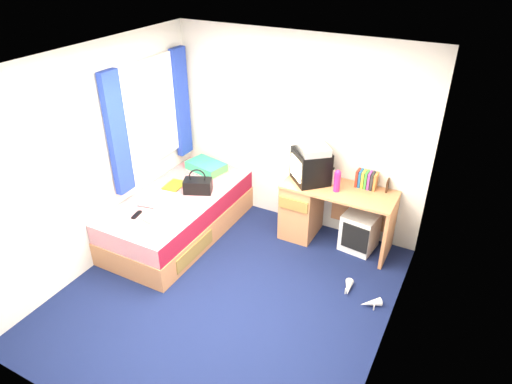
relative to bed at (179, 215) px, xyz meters
The scene contains 20 objects.
ground 1.33m from the bed, 32.46° to the right, with size 3.40×3.40×0.00m, color #0C1438.
room_shell 1.76m from the bed, 32.46° to the right, with size 3.40×3.40×3.40m.
bed is the anchor object (origin of this frame).
pillow 0.82m from the bed, 95.23° to the left, with size 0.50×0.32×0.11m, color #1B9AB5.
desk 1.68m from the bed, 26.06° to the left, with size 1.30×0.55×0.75m.
storage_cube 2.21m from the bed, 20.04° to the left, with size 0.38×0.38×0.47m, color silver.
crt_tv 1.73m from the bed, 27.64° to the left, with size 0.54×0.54×0.40m.
vcr 1.84m from the bed, 27.69° to the left, with size 0.44×0.32×0.08m, color silver.
book_row 2.30m from the bed, 23.86° to the left, with size 0.24×0.13×0.20m.
picture_frame 2.52m from the bed, 22.36° to the left, with size 0.02×0.12×0.14m, color black.
pink_water_bottle 1.98m from the bed, 20.49° to the left, with size 0.07×0.07×0.24m, color #DF1F6C.
aerosol_can 1.93m from the bed, 25.52° to the left, with size 0.05×0.05×0.19m, color silver.
handbag 0.45m from the bed, 50.17° to the left, with size 0.38×0.31×0.31m.
towel 0.52m from the bed, 47.52° to the right, with size 0.27×0.22×0.09m, color white.
magazine 0.39m from the bed, 133.99° to the left, with size 0.21×0.28×0.01m, color yellow.
water_bottle 0.50m from the bed, 113.35° to the right, with size 0.07×0.07×0.20m, color silver.
colour_swatch_fan 0.67m from the bed, 83.99° to the right, with size 0.22×0.06×0.01m, color gold.
remote_control 0.65m from the bed, 104.20° to the right, with size 0.05×0.16×0.02m, color black.
window_assembly 1.25m from the bed, 155.84° to the left, with size 0.11×1.42×1.40m.
white_heels 2.36m from the bed, ahead, with size 0.45×0.34×0.09m.
Camera 1 is at (1.97, -3.06, 3.33)m, focal length 32.00 mm.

